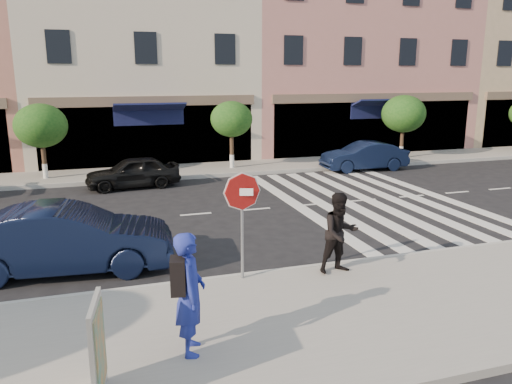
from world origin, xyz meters
The scene contains 16 objects.
ground centered at (0.00, 0.00, 0.00)m, with size 120.00×120.00×0.00m, color black.
sidewalk_near centered at (0.00, -3.75, 0.07)m, with size 60.00×4.50×0.15m, color gray.
sidewalk_far centered at (0.00, 11.00, 0.07)m, with size 60.00×3.00×0.15m, color gray.
building_centre centered at (-0.50, 17.00, 5.50)m, with size 11.00×9.00×11.00m, color beige.
building_east_mid centered at (11.50, 17.00, 6.50)m, with size 13.00×9.00×13.00m, color tan.
building_east_far centered at (24.00, 17.00, 6.00)m, with size 12.00×9.00×12.00m, color tan.
street_tree_wb centered at (-5.00, 10.80, 2.31)m, with size 2.10×2.10×3.06m.
street_tree_c centered at (3.00, 10.80, 2.36)m, with size 1.90×1.90×3.04m.
street_tree_ea centered at (12.00, 10.80, 2.39)m, with size 2.20×2.20×3.19m.
stop_sign centered at (-0.08, -1.70, 1.83)m, with size 0.78×0.28×2.29m.
photographer centered at (-1.63, -4.20, 1.12)m, with size 0.71×0.46×1.94m, color navy.
walker centered at (2.01, -2.00, 1.03)m, with size 0.86×0.67×1.77m, color black.
poster_board centered at (-2.99, -5.03, 0.83)m, with size 0.37×0.92×1.41m.
car_near_mid centered at (-3.62, 0.19, 0.77)m, with size 1.62×4.64×1.53m, color black.
car_far_mid centered at (-1.61, 8.55, 0.61)m, with size 1.45×3.61×1.23m, color black.
car_far_right centered at (8.89, 9.10, 0.65)m, with size 1.39×3.98×1.31m, color black.
Camera 1 is at (-2.79, -11.18, 4.36)m, focal length 35.00 mm.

